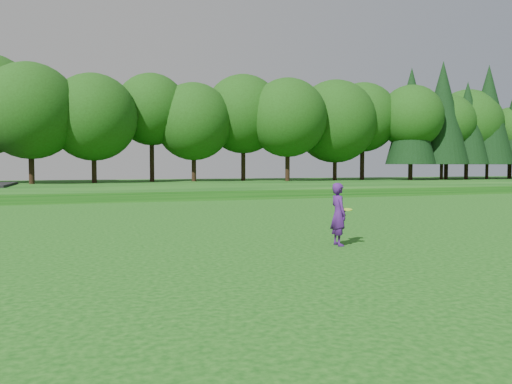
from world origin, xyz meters
name	(u,v)px	position (x,y,z in m)	size (l,w,h in m)	color
ground	(348,248)	(0.00, 0.00, 0.00)	(140.00, 140.00, 0.00)	#0D430E
berm	(159,187)	(0.00, 34.00, 0.30)	(130.00, 30.00, 0.60)	#0D430E
walking_path	(191,200)	(0.00, 20.00, 0.02)	(130.00, 1.60, 0.04)	gray
treeline	(152,105)	(0.00, 38.00, 8.10)	(104.00, 7.00, 15.00)	#1A410F
woman	(338,214)	(-0.02, 0.48, 0.87)	(0.52, 0.66, 1.73)	#45186C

